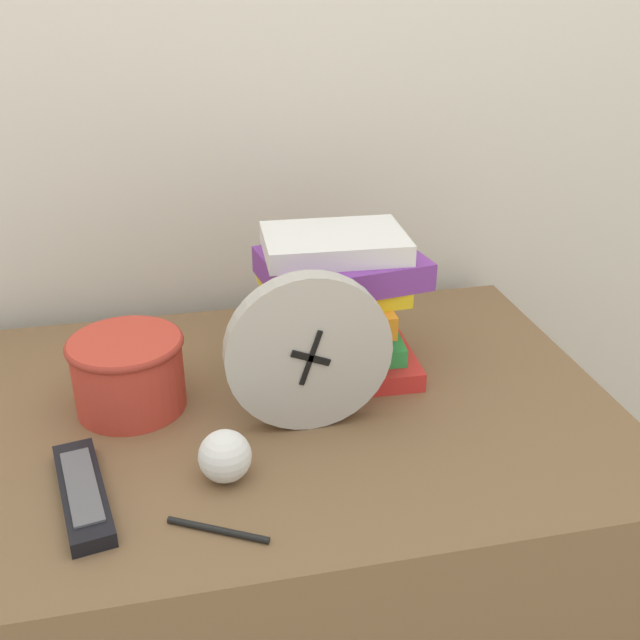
{
  "coord_description": "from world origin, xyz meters",
  "views": [
    {
      "loc": [
        -0.1,
        -0.58,
        1.34
      ],
      "look_at": [
        0.1,
        0.35,
        0.86
      ],
      "focal_mm": 42.0,
      "sensor_mm": 36.0,
      "label": 1
    }
  ],
  "objects": [
    {
      "name": "basket",
      "position": [
        -0.17,
        0.38,
        0.8
      ],
      "size": [
        0.17,
        0.17,
        0.11
      ],
      "color": "#C63D2D",
      "rests_on": "desk"
    },
    {
      "name": "pen",
      "position": [
        -0.08,
        0.09,
        0.74
      ],
      "size": [
        0.11,
        0.07,
        0.01
      ],
      "color": "black",
      "rests_on": "desk"
    },
    {
      "name": "desk",
      "position": [
        0.0,
        0.34,
        0.37
      ],
      "size": [
        1.05,
        0.68,
        0.74
      ],
      "color": "brown",
      "rests_on": "ground_plane"
    },
    {
      "name": "book_stack",
      "position": [
        0.14,
        0.42,
        0.85
      ],
      "size": [
        0.28,
        0.2,
        0.22
      ],
      "color": "red",
      "rests_on": "desk"
    },
    {
      "name": "wall_back",
      "position": [
        0.0,
        0.75,
        1.2
      ],
      "size": [
        6.0,
        0.04,
        2.4
      ],
      "color": "silver",
      "rests_on": "ground_plane"
    },
    {
      "name": "tv_remote",
      "position": [
        -0.23,
        0.18,
        0.75
      ],
      "size": [
        0.09,
        0.2,
        0.02
      ],
      "color": "black",
      "rests_on": "desk"
    },
    {
      "name": "crumpled_paper_ball",
      "position": [
        -0.06,
        0.18,
        0.77
      ],
      "size": [
        0.07,
        0.07,
        0.07
      ],
      "color": "white",
      "rests_on": "desk"
    },
    {
      "name": "desk_clock",
      "position": [
        0.07,
        0.28,
        0.85
      ],
      "size": [
        0.23,
        0.03,
        0.23
      ],
      "color": "#B7B2A8",
      "rests_on": "desk"
    }
  ]
}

